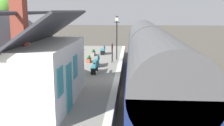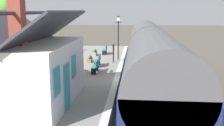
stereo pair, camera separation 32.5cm
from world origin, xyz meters
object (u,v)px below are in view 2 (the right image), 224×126
Objects in this scene: planter_bench_right at (70,52)px; tree_distant at (8,10)px; train at (149,59)px; station_building at (30,70)px; planter_edge_near at (81,47)px; planter_edge_far at (95,52)px; station_sign_board at (113,48)px; bench_by_lamp at (96,66)px; planter_bench_left at (90,59)px; bench_near_building at (98,60)px; planter_under_sign at (78,71)px; lamp_post_platform at (118,29)px; tree_far_left at (11,27)px; bench_mid_platform at (105,49)px.

tree_distant reaches higher than planter_bench_right.
station_building reaches higher than train.
planter_edge_far is at bearing -146.74° from planter_edge_near.
station_sign_board is at bearing 27.38° from train.
tree_distant is (8.06, 12.92, 3.22)m from station_sign_board.
bench_by_lamp is 1.60× the size of planter_bench_left.
planter_edge_far is (5.13, 1.04, -0.18)m from bench_near_building.
train is 31.81× the size of planter_under_sign.
train reaches higher than planter_bench_left.
planter_edge_near is 7.68m from station_sign_board.
lamp_post_platform is at bearing -13.12° from station_sign_board.
planter_bench_right is at bearing 17.98° from planter_under_sign.
tree_distant is at bearing 49.48° from train.
lamp_post_platform is (6.68, 2.45, 1.40)m from train.
planter_under_sign is at bearing -179.30° from planter_edge_far.
bench_near_building is 4.99m from planter_bench_right.
planter_edge_near is (16.82, 1.05, -1.20)m from station_building.
planter_bench_right is at bearing 121.03° from planter_edge_far.
planter_bench_right is at bearing 81.12° from lamp_post_platform.
planter_under_sign is (-3.10, 0.93, -0.15)m from bench_near_building.
tree_far_left reaches higher than planter_edge_far.
station_building is 10.85m from station_sign_board.
lamp_post_platform is (-5.09, -4.43, 2.33)m from planter_edge_near.
station_building is at bearing 163.54° from station_sign_board.
tree_distant is (6.28, 3.19, 1.62)m from tree_far_left.
planter_edge_far is (13.74, -0.97, -1.28)m from station_building.
lamp_post_platform is at bearing -116.94° from tree_distant.
lamp_post_platform is at bearing 20.18° from train.
station_building reaches higher than station_sign_board.
planter_under_sign is 0.17× the size of lamp_post_platform.
train is 14.85× the size of bench_by_lamp.
bench_mid_platform is (14.59, -1.88, -1.09)m from station_building.
bench_near_building is 2.17× the size of planter_under_sign.
bench_mid_platform is at bearing 22.57° from train.
planter_under_sign is at bearing 157.74° from station_sign_board.
station_building is at bearing -176.43° from planter_edge_near.
planter_bench_right is (3.84, 3.19, -0.01)m from bench_near_building.
bench_near_building is 2.24m from bench_by_lamp.
station_building is at bearing -151.92° from tree_distant.
lamp_post_platform reaches higher than planter_bench_left.
bench_near_building is at bearing 149.18° from station_sign_board.
station_sign_board reaches higher than bench_near_building.
train is at bearing -137.65° from planter_bench_left.
tree_far_left reaches higher than bench_by_lamp.
train is 10.36m from bench_mid_platform.
train is 7.73m from station_building.
bench_mid_platform is at bearing 15.91° from station_sign_board.
bench_by_lamp is 0.36× the size of lamp_post_platform.
lamp_post_platform is at bearing -92.53° from tree_far_left.
bench_mid_platform and bench_by_lamp have the same top height.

